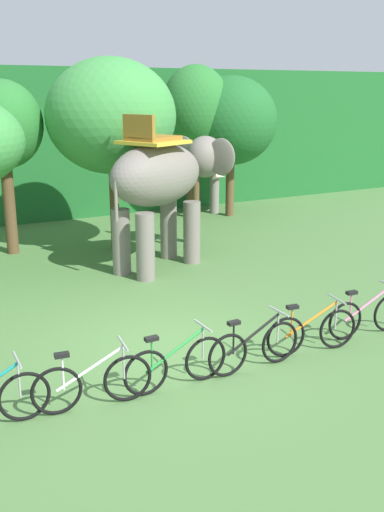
# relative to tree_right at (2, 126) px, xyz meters

# --- Properties ---
(ground_plane) EXTENTS (80.00, 80.00, 0.00)m
(ground_plane) POSITION_rel_tree_right_xyz_m (1.08, -7.61, -3.40)
(ground_plane) COLOR #4C753D
(foliage_hedge) EXTENTS (36.00, 6.00, 5.06)m
(foliage_hedge) POSITION_rel_tree_right_xyz_m (1.08, 6.45, -0.87)
(foliage_hedge) COLOR #1E6028
(foliage_hedge) RESTS_ON ground
(tree_right) EXTENTS (2.09, 2.09, 4.60)m
(tree_right) POSITION_rel_tree_right_xyz_m (0.00, 0.00, 0.00)
(tree_right) COLOR brown
(tree_right) RESTS_ON ground
(tree_far_left) EXTENTS (3.45, 3.45, 5.16)m
(tree_far_left) POSITION_rel_tree_right_xyz_m (2.65, -0.92, 0.23)
(tree_far_left) COLOR brown
(tree_far_left) RESTS_ON ground
(tree_center_right) EXTENTS (2.33, 2.33, 5.13)m
(tree_center_right) POSITION_rel_tree_right_xyz_m (6.59, 1.61, 0.31)
(tree_center_right) COLOR brown
(tree_center_right) RESTS_ON ground
(tree_center_left) EXTENTS (2.82, 2.82, 4.03)m
(tree_center_left) POSITION_rel_tree_right_xyz_m (7.05, 2.87, -0.43)
(tree_center_left) COLOR brown
(tree_center_left) RESTS_ON ground
(tree_center) EXTENTS (3.14, 3.14, 4.80)m
(tree_center) POSITION_rel_tree_right_xyz_m (7.85, 1.43, -0.11)
(tree_center) COLOR brown
(tree_center) RESTS_ON ground
(elephant) EXTENTS (4.16, 3.00, 3.78)m
(elephant) POSITION_rel_tree_right_xyz_m (3.23, -3.00, -1.20)
(elephant) COLOR slate
(elephant) RESTS_ON ground
(bike_white) EXTENTS (1.70, 0.52, 0.92)m
(bike_white) POSITION_rel_tree_right_xyz_m (-0.71, -8.80, -3.02)
(bike_white) COLOR black
(bike_white) RESTS_ON ground
(bike_green) EXTENTS (1.71, 0.52, 0.92)m
(bike_green) POSITION_rel_tree_right_xyz_m (0.58, -8.83, -3.02)
(bike_green) COLOR black
(bike_green) RESTS_ON ground
(bike_black) EXTENTS (1.71, 0.52, 0.92)m
(bike_black) POSITION_rel_tree_right_xyz_m (1.94, -8.89, -3.02)
(bike_black) COLOR black
(bike_black) RESTS_ON ground
(bike_orange) EXTENTS (1.70, 0.52, 0.92)m
(bike_orange) POSITION_rel_tree_right_xyz_m (3.15, -8.83, -3.02)
(bike_orange) COLOR black
(bike_orange) RESTS_ON ground
(bike_pink) EXTENTS (1.71, 0.52, 0.92)m
(bike_pink) POSITION_rel_tree_right_xyz_m (4.50, -8.73, -3.02)
(bike_pink) COLOR black
(bike_pink) RESTS_ON ground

